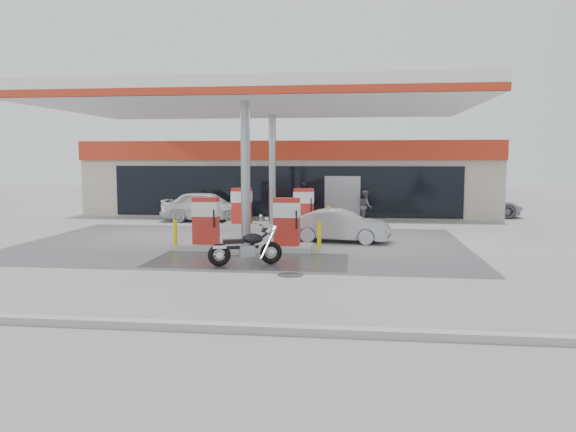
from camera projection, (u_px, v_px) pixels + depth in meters
name	position (u px, v px, depth m)	size (l,w,h in m)	color
ground	(233.00, 260.00, 17.20)	(90.00, 90.00, 0.00)	gray
wet_patch	(249.00, 260.00, 17.14)	(6.00, 3.00, 0.00)	#4C4C4F
drain_cover	(290.00, 275.00, 14.98)	(0.70, 0.70, 0.01)	#38383A
kerb	(150.00, 325.00, 10.28)	(28.00, 0.25, 0.15)	gray
store_building	(293.00, 177.00, 32.72)	(22.00, 8.22, 4.00)	#AFA593
canopy	(260.00, 102.00, 21.59)	(16.00, 10.02, 5.51)	silver
pump_island_near	(246.00, 229.00, 19.10)	(5.14, 1.30, 1.78)	#9E9E99
pump_island_far	(272.00, 212.00, 25.02)	(5.14, 1.30, 1.78)	#9E9E99
parked_motorcycle	(247.00, 248.00, 16.34)	(2.10, 1.07, 1.13)	black
sedan_white	(207.00, 206.00, 27.63)	(1.77, 4.40, 1.50)	silver
attendant	(365.00, 206.00, 27.27)	(0.76, 0.59, 1.55)	#4F5054
hatchback_silver	(340.00, 226.00, 20.90)	(1.28, 3.67, 1.21)	#ACAEB4
parked_car_left	(154.00, 202.00, 31.90)	(1.67, 4.10, 1.19)	navy
parked_car_right	(476.00, 205.00, 29.73)	(2.16, 4.68, 1.30)	#A0A2A8
biker_walking	(304.00, 201.00, 28.62)	(1.08, 0.45, 1.84)	black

